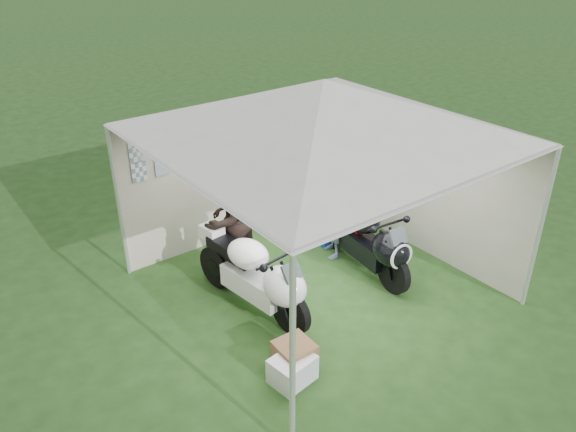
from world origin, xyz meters
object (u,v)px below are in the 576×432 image
motorcycle_white (257,275)px  motorcycle_black (368,238)px  equipment_box (337,220)px  person_blue_jacket (334,209)px  crate_0 (292,369)px  paddock_stand (331,236)px  person_dark_jacket (228,218)px  canopy_tent (321,113)px  crate_1 (294,356)px

motorcycle_white → motorcycle_black: bearing=-12.8°
motorcycle_black → equipment_box: bearing=76.4°
person_blue_jacket → crate_0: 2.90m
paddock_stand → equipment_box: size_ratio=0.78×
person_dark_jacket → person_blue_jacket: size_ratio=1.17×
paddock_stand → crate_0: bearing=-138.9°
canopy_tent → motorcycle_black: canopy_tent is taller
crate_0 → equipment_box: bearing=40.1°
canopy_tent → paddock_stand: (0.96, 0.80, -2.43)m
canopy_tent → equipment_box: size_ratio=11.46×
person_blue_jacket → equipment_box: bearing=157.2°
crate_0 → paddock_stand: bearing=41.1°
equipment_box → person_dark_jacket: bearing=178.9°
canopy_tent → crate_0: 3.07m
paddock_stand → person_dark_jacket: 1.95m
equipment_box → crate_1: (-2.54, -2.12, -0.06)m
motorcycle_black → equipment_box: (0.41, 1.12, -0.32)m
paddock_stand → person_blue_jacket: 0.74m
motorcycle_white → person_blue_jacket: bearing=8.1°
motorcycle_black → equipment_box: motorcycle_black is taller
person_dark_jacket → equipment_box: bearing=155.9°
canopy_tent → motorcycle_black: (0.85, -0.13, -2.01)m
crate_1 → equipment_box: bearing=39.8°
canopy_tent → crate_0: bearing=-138.0°
person_blue_jacket → crate_0: (-2.18, -1.80, -0.64)m
motorcycle_white → equipment_box: (2.25, 0.94, -0.33)m
crate_1 → crate_0: bearing=-134.4°
paddock_stand → person_dark_jacket: bearing=172.7°
person_dark_jacket → equipment_box: person_dark_jacket is taller
person_blue_jacket → crate_0: bearing=-26.0°
motorcycle_white → motorcycle_black: size_ratio=1.02×
canopy_tent → crate_0: size_ratio=11.70×
motorcycle_white → person_blue_jacket: 1.84m
motorcycle_white → crate_1: size_ratio=5.10×
person_blue_jacket → paddock_stand: bearing=169.1°
paddock_stand → person_dark_jacket: size_ratio=0.21×
motorcycle_white → crate_0: (-0.43, -1.31, -0.42)m
equipment_box → crate_1: 3.31m
equipment_box → crate_1: size_ratio=1.20×
person_dark_jacket → equipment_box: size_ratio=3.81×
motorcycle_black → crate_0: (-2.26, -1.14, -0.40)m
person_dark_jacket → crate_1: (-0.47, -2.16, -0.76)m
crate_0 → person_blue_jacket: bearing=39.5°
paddock_stand → crate_0: size_ratio=0.80×
canopy_tent → motorcycle_black: size_ratio=2.75×
person_dark_jacket → crate_0: (-0.60, -2.29, -0.78)m
motorcycle_white → paddock_stand: (1.95, 0.75, -0.43)m
equipment_box → crate_1: equipment_box is taller
motorcycle_black → person_dark_jacket: size_ratio=1.09×
motorcycle_black → person_blue_jacket: 0.71m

